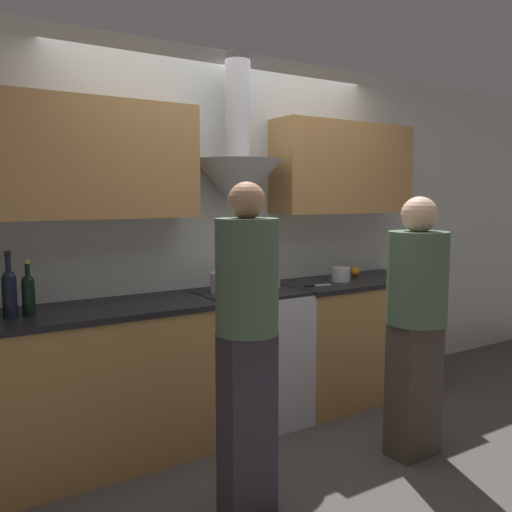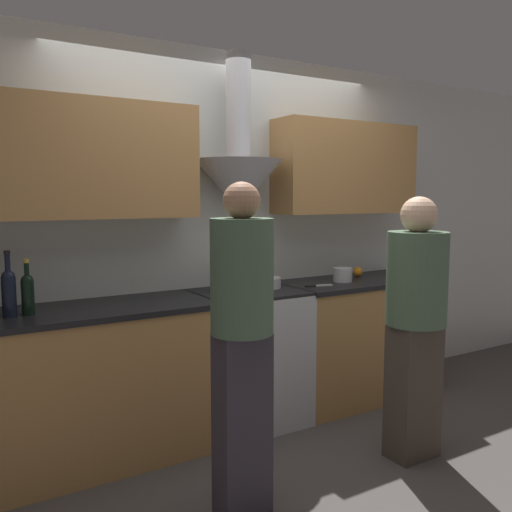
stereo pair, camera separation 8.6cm
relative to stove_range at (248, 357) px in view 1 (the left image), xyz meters
The scene contains 14 objects.
ground_plane 0.58m from the stove_range, 90.00° to the right, with size 12.00×12.00×0.00m, color #4C4744.
wall_back 1.04m from the stove_range, 101.32° to the left, with size 8.40×0.61×2.60m.
counter_left 1.12m from the stove_range, behind, with size 1.53×0.62×0.94m.
counter_right 0.98m from the stove_range, ahead, with size 1.25×0.62×0.94m.
stove_range is the anchor object (origin of this frame).
wine_bottle_3 1.62m from the stove_range, behind, with size 0.07×0.07×0.36m.
wine_bottle_4 1.53m from the stove_range, behind, with size 0.07×0.07×0.31m.
stock_pot 0.56m from the stove_range, behind, with size 0.21×0.21×0.14m.
mixing_bowl 0.53m from the stove_range, 17.50° to the left, with size 0.23×0.23×0.07m.
orange_fruit 1.21m from the stove_range, ahead, with size 0.08×0.08×0.08m.
saucepan 0.97m from the stove_range, ahead, with size 0.14×0.14×0.11m.
chefs_knife 0.72m from the stove_range, 10.46° to the right, with size 0.22×0.07×0.01m.
person_foreground_left 1.18m from the stove_range, 122.11° to the right, with size 0.31×0.31×1.65m.
person_foreground_right 1.19m from the stove_range, 57.57° to the right, with size 0.36×0.36×1.58m.
Camera 1 is at (-1.93, -2.78, 1.58)m, focal length 38.00 mm.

